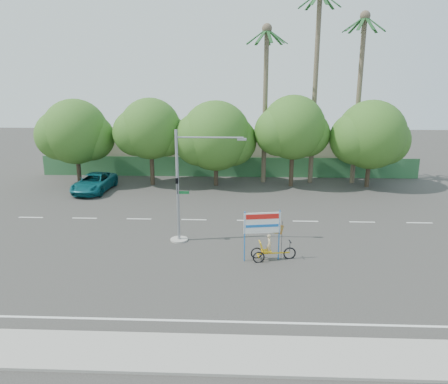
{
  "coord_description": "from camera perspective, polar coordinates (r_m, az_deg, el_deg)",
  "views": [
    {
      "loc": [
        1.44,
        -21.65,
        10.3
      ],
      "look_at": [
        0.39,
        2.94,
        3.5
      ],
      "focal_mm": 35.0,
      "sensor_mm": 36.0,
      "label": 1
    }
  ],
  "objects": [
    {
      "name": "tree_right",
      "position": [
        40.23,
        8.95,
        8.03
      ],
      "size": [
        6.9,
        5.8,
        8.36
      ],
      "color": "#473828",
      "rests_on": "ground"
    },
    {
      "name": "tree_center",
      "position": [
        40.16,
        -1.15,
        7.09
      ],
      "size": [
        7.62,
        6.4,
        7.85
      ],
      "color": "#473828",
      "rests_on": "ground"
    },
    {
      "name": "palm_mid",
      "position": [
        42.5,
        17.32,
        13.55
      ],
      "size": [
        3.73,
        3.79,
        15.45
      ],
      "color": "#70604C",
      "rests_on": "ground"
    },
    {
      "name": "palm_tall",
      "position": [
        41.67,
        11.93,
        15.35
      ],
      "size": [
        3.73,
        3.79,
        17.45
      ],
      "color": "#70604C",
      "rests_on": "ground"
    },
    {
      "name": "tree_far_right",
      "position": [
        41.68,
        18.58,
        6.84
      ],
      "size": [
        7.38,
        6.2,
        7.94
      ],
      "color": "#473828",
      "rests_on": "ground"
    },
    {
      "name": "fence",
      "position": [
        44.17,
        0.52,
        3.29
      ],
      "size": [
        38.0,
        0.08,
        2.0
      ],
      "primitive_type": "cube",
      "color": "#336B3D",
      "rests_on": "ground"
    },
    {
      "name": "traffic_signal",
      "position": [
        26.92,
        -5.41,
        -0.54
      ],
      "size": [
        4.72,
        1.1,
        7.0
      ],
      "color": "gray",
      "rests_on": "ground"
    },
    {
      "name": "building_right",
      "position": [
        48.85,
        10.16,
        5.18
      ],
      "size": [
        14.0,
        8.0,
        3.6
      ],
      "primitive_type": "cube",
      "color": "#B4A78F",
      "rests_on": "ground"
    },
    {
      "name": "tree_far_left",
      "position": [
        42.93,
        -18.89,
        7.21
      ],
      "size": [
        7.14,
        6.0,
        7.96
      ],
      "color": "#473828",
      "rests_on": "ground"
    },
    {
      "name": "sidewalk_near",
      "position": [
        17.53,
        -2.91,
        -20.33
      ],
      "size": [
        50.0,
        2.4,
        0.12
      ],
      "primitive_type": "cube",
      "color": "gray",
      "rests_on": "ground"
    },
    {
      "name": "trike_billboard",
      "position": [
        24.69,
        5.62,
        -6.27
      ],
      "size": [
        3.0,
        0.93,
        2.98
      ],
      "rotation": [
        0.0,
        0.0,
        0.16
      ],
      "color": "black",
      "rests_on": "ground"
    },
    {
      "name": "building_left",
      "position": [
        49.7,
        -10.96,
        5.55
      ],
      "size": [
        12.0,
        8.0,
        4.0
      ],
      "primitive_type": "cube",
      "color": "#B4A78F",
      "rests_on": "ground"
    },
    {
      "name": "ground",
      "position": [
        24.02,
        -1.25,
        -9.95
      ],
      "size": [
        120.0,
        120.0,
        0.0
      ],
      "primitive_type": "plane",
      "color": "#33302D",
      "rests_on": "ground"
    },
    {
      "name": "tree_left",
      "position": [
        40.89,
        -9.65,
        7.86
      ],
      "size": [
        6.66,
        5.6,
        8.07
      ],
      "color": "#473828",
      "rests_on": "ground"
    },
    {
      "name": "palm_short",
      "position": [
        41.23,
        5.45,
        13.37
      ],
      "size": [
        3.73,
        3.79,
        14.45
      ],
      "color": "#70604C",
      "rests_on": "ground"
    },
    {
      "name": "pickup_truck",
      "position": [
        40.4,
        -16.6,
        1.17
      ],
      "size": [
        3.01,
        5.86,
        1.58
      ],
      "primitive_type": "imported",
      "rotation": [
        0.0,
        0.0,
        -0.07
      ],
      "color": "#0D545E",
      "rests_on": "ground"
    }
  ]
}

